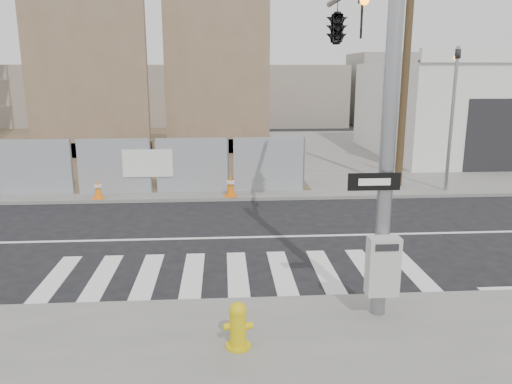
{
  "coord_description": "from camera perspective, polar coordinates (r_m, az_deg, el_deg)",
  "views": [
    {
      "loc": [
        -0.29,
        -13.01,
        4.41
      ],
      "look_at": [
        0.56,
        -0.5,
        1.4
      ],
      "focal_mm": 35.0,
      "sensor_mm": 36.0,
      "label": 1
    }
  ],
  "objects": [
    {
      "name": "utility_pole_right",
      "position": [
        19.73,
        16.87,
        15.25
      ],
      "size": [
        1.6,
        0.28,
        10.0
      ],
      "color": "#483921",
      "rests_on": "sidewalk_far"
    },
    {
      "name": "auto_shop",
      "position": [
        29.7,
        25.19,
        8.61
      ],
      "size": [
        12.0,
        10.2,
        5.95
      ],
      "color": "silver",
      "rests_on": "sidewalk_far"
    },
    {
      "name": "ground",
      "position": [
        13.74,
        -2.46,
        -5.24
      ],
      "size": [
        100.0,
        100.0,
        0.0
      ],
      "primitive_type": "plane",
      "color": "black",
      "rests_on": "ground"
    },
    {
      "name": "traffic_cone_c",
      "position": [
        18.2,
        -17.62,
        0.31
      ],
      "size": [
        0.39,
        0.39,
        0.69
      ],
      "rotation": [
        0.0,
        0.0,
        -0.11
      ],
      "color": "orange",
      "rests_on": "sidewalk_far"
    },
    {
      "name": "concrete_wall_right",
      "position": [
        27.11,
        -4.4,
        11.27
      ],
      "size": [
        5.5,
        1.3,
        8.0
      ],
      "color": "brown",
      "rests_on": "sidewalk_far"
    },
    {
      "name": "far_signal_pole",
      "position": [
        19.48,
        21.65,
        9.83
      ],
      "size": [
        0.16,
        0.2,
        5.6
      ],
      "color": "gray",
      "rests_on": "sidewalk_far"
    },
    {
      "name": "concrete_wall_left",
      "position": [
        26.96,
        -18.61,
        10.61
      ],
      "size": [
        6.0,
        1.3,
        8.0
      ],
      "color": "brown",
      "rests_on": "sidewalk_far"
    },
    {
      "name": "sidewalk_far",
      "position": [
        27.36,
        -3.23,
        4.32
      ],
      "size": [
        50.0,
        20.0,
        0.12
      ],
      "primitive_type": "cube",
      "color": "slate",
      "rests_on": "ground"
    },
    {
      "name": "signal_pole",
      "position": [
        11.32,
        10.76,
        15.15
      ],
      "size": [
        0.96,
        5.87,
        7.0
      ],
      "color": "gray",
      "rests_on": "sidewalk_near"
    },
    {
      "name": "traffic_cone_d",
      "position": [
        17.66,
        -2.93,
        0.73
      ],
      "size": [
        0.48,
        0.48,
        0.8
      ],
      "rotation": [
        0.0,
        0.0,
        -0.18
      ],
      "color": "orange",
      "rests_on": "sidewalk_far"
    },
    {
      "name": "fire_hydrant",
      "position": [
        8.2,
        -2.06,
        -14.96
      ],
      "size": [
        0.51,
        0.51,
        0.78
      ],
      "rotation": [
        0.0,
        0.0,
        0.28
      ],
      "color": "gold",
      "rests_on": "sidewalk_near"
    }
  ]
}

